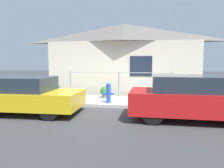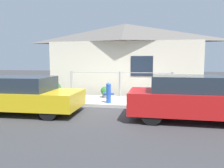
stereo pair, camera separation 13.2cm
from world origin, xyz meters
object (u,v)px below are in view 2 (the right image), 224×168
object	(u,v)px
potted_plant_near_hydrant	(105,91)
fire_hydrant	(109,92)
car_right	(189,98)
potted_plant_corner	(184,90)
car_left	(24,95)
potted_plant_by_fence	(55,88)

from	to	relation	value
potted_plant_near_hydrant	fire_hydrant	bearing A→B (deg)	-72.10
car_right	potted_plant_near_hydrant	bearing A→B (deg)	138.90
car_right	potted_plant_corner	xyz separation A→B (m)	(0.31, 3.19, -0.19)
fire_hydrant	potted_plant_corner	world-z (taller)	fire_hydrant
fire_hydrant	potted_plant_corner	distance (m)	3.48
potted_plant_near_hydrant	potted_plant_corner	bearing A→B (deg)	4.55
car_right	potted_plant_near_hydrant	distance (m)	4.35
car_left	potted_plant_by_fence	bearing A→B (deg)	94.27
car_left	potted_plant_by_fence	distance (m)	3.14
potted_plant_near_hydrant	potted_plant_corner	world-z (taller)	potted_plant_corner
fire_hydrant	potted_plant_near_hydrant	bearing A→B (deg)	107.90
car_right	car_left	bearing A→B (deg)	-178.91
fire_hydrant	car_left	bearing A→B (deg)	-147.88
car_right	potted_plant_by_fence	xyz separation A→B (m)	(-5.76, 3.12, -0.21)
potted_plant_near_hydrant	potted_plant_by_fence	xyz separation A→B (m)	(-2.55, 0.21, 0.07)
car_right	fire_hydrant	xyz separation A→B (m)	(-2.81, 1.66, -0.13)
potted_plant_near_hydrant	car_right	bearing A→B (deg)	-42.18
car_right	potted_plant_near_hydrant	xyz separation A→B (m)	(-3.22, 2.91, -0.28)
fire_hydrant	potted_plant_by_fence	bearing A→B (deg)	153.65
potted_plant_by_fence	potted_plant_corner	world-z (taller)	potted_plant_corner
car_left	potted_plant_near_hydrant	xyz separation A→B (m)	(2.24, 2.92, -0.24)
car_right	fire_hydrant	size ratio (longest dim) A/B	4.49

